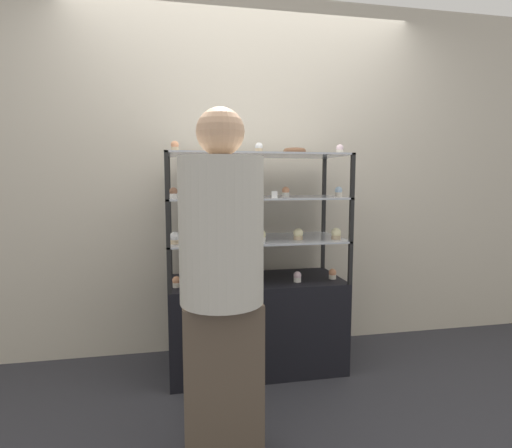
# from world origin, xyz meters

# --- Properties ---
(ground_plane) EXTENTS (20.00, 20.00, 0.00)m
(ground_plane) POSITION_xyz_m (0.00, 0.00, 0.00)
(ground_plane) COLOR #2D2D33
(back_wall) EXTENTS (8.00, 0.05, 2.60)m
(back_wall) POSITION_xyz_m (0.00, 0.40, 1.30)
(back_wall) COLOR beige
(back_wall) RESTS_ON ground_plane
(display_base) EXTENTS (1.15, 0.51, 0.61)m
(display_base) POSITION_xyz_m (0.00, 0.00, 0.31)
(display_base) COLOR black
(display_base) RESTS_ON ground_plane
(display_riser_lower) EXTENTS (1.15, 0.51, 0.28)m
(display_riser_lower) POSITION_xyz_m (0.00, 0.00, 0.87)
(display_riser_lower) COLOR black
(display_riser_lower) RESTS_ON display_base
(display_riser_middle) EXTENTS (1.15, 0.51, 0.28)m
(display_riser_middle) POSITION_xyz_m (0.00, 0.00, 1.15)
(display_riser_middle) COLOR black
(display_riser_middle) RESTS_ON display_riser_lower
(display_riser_upper) EXTENTS (1.15, 0.51, 0.28)m
(display_riser_upper) POSITION_xyz_m (0.00, 0.00, 1.43)
(display_riser_upper) COLOR black
(display_riser_upper) RESTS_ON display_riser_middle
(layer_cake_centerpiece) EXTENTS (0.16, 0.16, 0.13)m
(layer_cake_centerpiece) POSITION_xyz_m (-0.12, 0.06, 0.68)
(layer_cake_centerpiece) COLOR #DBBC84
(layer_cake_centerpiece) RESTS_ON display_base
(sheet_cake_frosted) EXTENTS (0.21, 0.15, 0.06)m
(sheet_cake_frosted) POSITION_xyz_m (-0.20, 0.01, 1.20)
(sheet_cake_frosted) COLOR beige
(sheet_cake_frosted) RESTS_ON display_riser_middle
(cupcake_0) EXTENTS (0.05, 0.05, 0.07)m
(cupcake_0) POSITION_xyz_m (-0.52, -0.10, 0.65)
(cupcake_0) COLOR beige
(cupcake_0) RESTS_ON display_base
(cupcake_1) EXTENTS (0.05, 0.05, 0.07)m
(cupcake_1) POSITION_xyz_m (-0.27, -0.10, 0.65)
(cupcake_1) COLOR #CCB28C
(cupcake_1) RESTS_ON display_base
(cupcake_2) EXTENTS (0.05, 0.05, 0.07)m
(cupcake_2) POSITION_xyz_m (0.00, -0.08, 0.65)
(cupcake_2) COLOR white
(cupcake_2) RESTS_ON display_base
(cupcake_3) EXTENTS (0.05, 0.05, 0.07)m
(cupcake_3) POSITION_xyz_m (0.25, -0.12, 0.65)
(cupcake_3) COLOR white
(cupcake_3) RESTS_ON display_base
(cupcake_4) EXTENTS (0.05, 0.05, 0.07)m
(cupcake_4) POSITION_xyz_m (0.51, -0.09, 0.65)
(cupcake_4) COLOR beige
(cupcake_4) RESTS_ON display_base
(price_tag_0) EXTENTS (0.04, 0.00, 0.04)m
(price_tag_0) POSITION_xyz_m (-0.33, -0.24, 0.64)
(price_tag_0) COLOR white
(price_tag_0) RESTS_ON display_base
(cupcake_5) EXTENTS (0.06, 0.06, 0.08)m
(cupcake_5) POSITION_xyz_m (-0.53, -0.12, 0.93)
(cupcake_5) COLOR #CCB28C
(cupcake_5) RESTS_ON display_riser_lower
(cupcake_6) EXTENTS (0.06, 0.06, 0.08)m
(cupcake_6) POSITION_xyz_m (-0.26, -0.05, 0.93)
(cupcake_6) COLOR beige
(cupcake_6) RESTS_ON display_riser_lower
(cupcake_7) EXTENTS (0.06, 0.06, 0.08)m
(cupcake_7) POSITION_xyz_m (0.01, -0.12, 0.93)
(cupcake_7) COLOR white
(cupcake_7) RESTS_ON display_riser_lower
(cupcake_8) EXTENTS (0.06, 0.06, 0.08)m
(cupcake_8) POSITION_xyz_m (0.26, -0.10, 0.93)
(cupcake_8) COLOR #CCB28C
(cupcake_8) RESTS_ON display_riser_lower
(cupcake_9) EXTENTS (0.06, 0.06, 0.08)m
(cupcake_9) POSITION_xyz_m (0.51, -0.13, 0.93)
(cupcake_9) COLOR #CCB28C
(cupcake_9) RESTS_ON display_riser_lower
(price_tag_1) EXTENTS (0.04, 0.00, 0.04)m
(price_tag_1) POSITION_xyz_m (-0.35, -0.24, 0.91)
(price_tag_1) COLOR white
(price_tag_1) RESTS_ON display_riser_lower
(cupcake_10) EXTENTS (0.05, 0.05, 0.07)m
(cupcake_10) POSITION_xyz_m (-0.53, -0.13, 1.20)
(cupcake_10) COLOR white
(cupcake_10) RESTS_ON display_riser_middle
(cupcake_11) EXTENTS (0.05, 0.05, 0.07)m
(cupcake_11) POSITION_xyz_m (0.19, -0.06, 1.20)
(cupcake_11) COLOR white
(cupcake_11) RESTS_ON display_riser_middle
(cupcake_12) EXTENTS (0.05, 0.05, 0.07)m
(cupcake_12) POSITION_xyz_m (0.53, -0.10, 1.20)
(cupcake_12) COLOR beige
(cupcake_12) RESTS_ON display_riser_middle
(price_tag_2) EXTENTS (0.04, 0.00, 0.04)m
(price_tag_2) POSITION_xyz_m (0.07, -0.24, 1.19)
(price_tag_2) COLOR white
(price_tag_2) RESTS_ON display_riser_middle
(cupcake_13) EXTENTS (0.05, 0.05, 0.06)m
(cupcake_13) POSITION_xyz_m (-0.52, -0.14, 1.48)
(cupcake_13) COLOR #CCB28C
(cupcake_13) RESTS_ON display_riser_upper
(cupcake_14) EXTENTS (0.05, 0.05, 0.06)m
(cupcake_14) POSITION_xyz_m (-0.01, -0.13, 1.48)
(cupcake_14) COLOR #CCB28C
(cupcake_14) RESTS_ON display_riser_upper
(cupcake_15) EXTENTS (0.05, 0.05, 0.06)m
(cupcake_15) POSITION_xyz_m (0.53, -0.11, 1.48)
(cupcake_15) COLOR beige
(cupcake_15) RESTS_ON display_riser_upper
(price_tag_3) EXTENTS (0.04, 0.00, 0.04)m
(price_tag_3) POSITION_xyz_m (-0.20, -0.24, 1.47)
(price_tag_3) COLOR white
(price_tag_3) RESTS_ON display_riser_upper
(donut_glazed) EXTENTS (0.15, 0.15, 0.04)m
(donut_glazed) POSITION_xyz_m (0.27, 0.02, 1.47)
(donut_glazed) COLOR brown
(donut_glazed) RESTS_ON display_riser_upper
(customer_figure) EXTENTS (0.37, 0.37, 1.59)m
(customer_figure) POSITION_xyz_m (-0.32, -0.84, 0.85)
(customer_figure) COLOR brown
(customer_figure) RESTS_ON ground_plane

